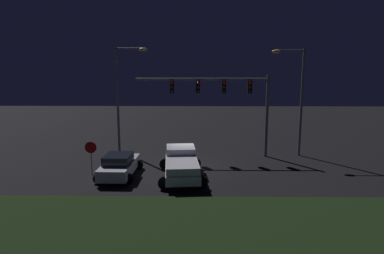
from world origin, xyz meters
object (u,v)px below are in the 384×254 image
at_px(street_lamp_right, 296,90).
at_px(stop_sign, 91,152).
at_px(traffic_signal_gantry, 224,93).
at_px(pickup_truck, 181,162).
at_px(street_lamp_left, 123,87).
at_px(car_sedan, 119,165).

distance_m(street_lamp_right, stop_sign, 15.96).
distance_m(traffic_signal_gantry, stop_sign, 10.82).
bearing_deg(traffic_signal_gantry, pickup_truck, -119.79).
height_order(street_lamp_left, street_lamp_right, street_lamp_left).
distance_m(car_sedan, traffic_signal_gantry, 9.81).
distance_m(pickup_truck, car_sedan, 4.01).
relative_size(street_lamp_left, street_lamp_right, 1.03).
bearing_deg(traffic_signal_gantry, stop_sign, -151.11).
distance_m(traffic_signal_gantry, street_lamp_right, 5.62).
distance_m(car_sedan, street_lamp_right, 14.60).
xyz_separation_m(car_sedan, street_lamp_right, (12.70, 5.60, 4.55)).
bearing_deg(pickup_truck, street_lamp_right, -61.54).
bearing_deg(street_lamp_left, car_sedan, -80.97).
height_order(pickup_truck, street_lamp_right, street_lamp_right).
height_order(pickup_truck, street_lamp_left, street_lamp_left).
height_order(traffic_signal_gantry, stop_sign, traffic_signal_gantry).
xyz_separation_m(car_sedan, traffic_signal_gantry, (7.09, 5.24, 4.29)).
xyz_separation_m(traffic_signal_gantry, street_lamp_left, (-8.19, 1.70, 0.39)).
distance_m(car_sedan, street_lamp_left, 8.44).
bearing_deg(street_lamp_right, traffic_signal_gantry, -176.30).
bearing_deg(stop_sign, traffic_signal_gantry, 28.89).
bearing_deg(pickup_truck, street_lamp_left, 30.69).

